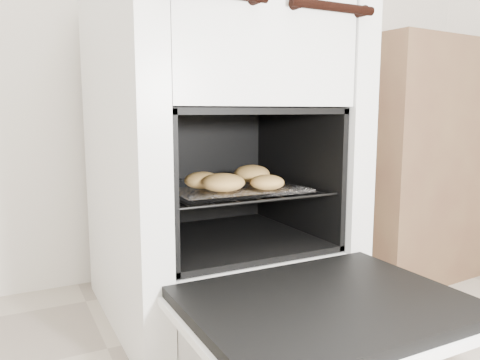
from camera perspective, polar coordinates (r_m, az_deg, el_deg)
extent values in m
cube|color=white|center=(1.43, -3.17, 3.49)|extent=(0.65, 0.69, 1.00)
cylinder|color=black|center=(1.21, 11.32, 20.02)|extent=(0.24, 0.02, 0.02)
cube|color=black|center=(1.01, 10.41, -14.65)|extent=(0.56, 0.43, 0.03)
cube|color=white|center=(1.02, 10.38, -15.66)|extent=(0.58, 0.45, 0.02)
cylinder|color=black|center=(1.28, -11.13, -1.78)|extent=(0.01, 0.45, 0.01)
cylinder|color=black|center=(1.47, 6.54, -0.34)|extent=(0.01, 0.45, 0.01)
cylinder|color=black|center=(1.17, 2.90, -2.56)|extent=(0.47, 0.01, 0.01)
cylinder|color=black|center=(1.56, -5.08, 0.15)|extent=(0.47, 0.01, 0.01)
cylinder|color=black|center=(1.29, -9.51, -1.65)|extent=(0.01, 0.43, 0.01)
cylinder|color=black|center=(1.31, -6.80, -1.43)|extent=(0.01, 0.43, 0.01)
cylinder|color=black|center=(1.33, -4.18, -1.22)|extent=(0.01, 0.43, 0.01)
cylinder|color=black|center=(1.36, -1.66, -1.02)|extent=(0.01, 0.43, 0.01)
cylinder|color=black|center=(1.39, 0.76, -0.82)|extent=(0.01, 0.43, 0.01)
cylinder|color=black|center=(1.42, 3.08, -0.62)|extent=(0.01, 0.43, 0.01)
cylinder|color=black|center=(1.45, 5.30, -0.44)|extent=(0.01, 0.43, 0.01)
cube|color=white|center=(1.34, -1.26, -0.88)|extent=(0.37, 0.32, 0.01)
ellipsoid|color=tan|center=(1.27, 3.33, -0.29)|extent=(0.13, 0.13, 0.04)
ellipsoid|color=tan|center=(1.29, -4.65, -0.03)|extent=(0.10, 0.10, 0.05)
ellipsoid|color=tan|center=(1.24, -2.09, -0.30)|extent=(0.12, 0.12, 0.05)
ellipsoid|color=tan|center=(1.40, 1.44, 0.78)|extent=(0.13, 0.13, 0.05)
cube|color=brown|center=(2.07, 20.58, 2.76)|extent=(0.91, 0.65, 0.87)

